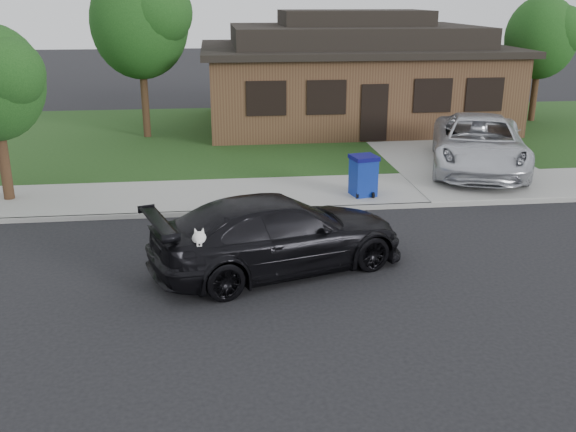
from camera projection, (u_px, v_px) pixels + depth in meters
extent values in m
plane|color=black|center=(312.00, 265.00, 13.36)|extent=(120.00, 120.00, 0.00)
cube|color=gray|center=(285.00, 193.00, 18.04)|extent=(60.00, 3.00, 0.12)
cube|color=gray|center=(292.00, 210.00, 16.63)|extent=(60.00, 0.12, 0.12)
cube|color=#193814|center=(262.00, 135.00, 25.55)|extent=(60.00, 13.00, 0.13)
cube|color=gray|center=(433.00, 148.00, 23.40)|extent=(4.50, 13.00, 0.14)
imported|color=black|center=(279.00, 234.00, 12.96)|extent=(5.67, 3.71, 1.53)
ellipsoid|color=white|center=(200.00, 239.00, 11.79)|extent=(0.34, 0.40, 0.30)
sphere|color=white|center=(199.00, 239.00, 11.54)|extent=(0.26, 0.26, 0.26)
cube|color=white|center=(199.00, 243.00, 11.44)|extent=(0.09, 0.12, 0.08)
sphere|color=black|center=(199.00, 245.00, 11.38)|extent=(0.04, 0.04, 0.04)
cone|color=white|center=(195.00, 231.00, 11.54)|extent=(0.11, 0.11, 0.14)
cone|color=white|center=(203.00, 231.00, 11.55)|extent=(0.11, 0.11, 0.14)
imported|color=silver|center=(479.00, 143.00, 19.98)|extent=(4.52, 6.52, 1.65)
cube|color=navy|center=(363.00, 177.00, 17.53)|extent=(0.72, 0.72, 1.00)
cube|color=#070752|center=(364.00, 158.00, 17.35)|extent=(0.79, 0.79, 0.11)
cylinder|color=black|center=(357.00, 196.00, 17.35)|extent=(0.09, 0.16, 0.16)
cylinder|color=black|center=(373.00, 195.00, 17.40)|extent=(0.09, 0.16, 0.16)
cube|color=#422B1C|center=(352.00, 87.00, 27.36)|extent=(12.00, 8.00, 3.00)
cube|color=black|center=(353.00, 48.00, 26.84)|extent=(12.60, 8.60, 0.25)
cube|color=black|center=(353.00, 35.00, 26.67)|extent=(10.00, 6.50, 0.80)
cube|color=black|center=(354.00, 18.00, 26.44)|extent=(6.00, 3.50, 0.60)
cube|color=black|center=(374.00, 113.00, 23.71)|extent=(1.00, 0.06, 2.10)
cube|color=black|center=(266.00, 98.00, 23.08)|extent=(1.30, 0.05, 1.10)
cube|color=black|center=(326.00, 97.00, 23.32)|extent=(1.30, 0.05, 1.10)
cube|color=black|center=(433.00, 95.00, 23.76)|extent=(1.30, 0.05, 1.10)
cube|color=black|center=(484.00, 95.00, 23.98)|extent=(1.30, 0.05, 1.10)
cylinder|color=#332114|center=(145.00, 105.00, 24.63)|extent=(0.28, 0.28, 2.48)
ellipsoid|color=#143811|center=(139.00, 22.00, 23.64)|extent=(3.60, 3.60, 4.14)
sphere|color=#26591E|center=(158.00, 12.00, 23.10)|extent=(2.52, 2.52, 2.52)
cylinder|color=#332114|center=(534.00, 97.00, 27.94)|extent=(0.28, 0.28, 2.03)
ellipsoid|color=#143811|center=(541.00, 38.00, 27.12)|extent=(3.00, 3.00, 3.45)
sphere|color=#26591E|center=(561.00, 31.00, 26.67)|extent=(2.10, 2.10, 2.10)
cylinder|color=#332114|center=(5.00, 166.00, 17.08)|extent=(0.28, 0.28, 1.80)
sphere|color=#26591E|center=(8.00, 74.00, 15.98)|extent=(1.82, 1.82, 1.82)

